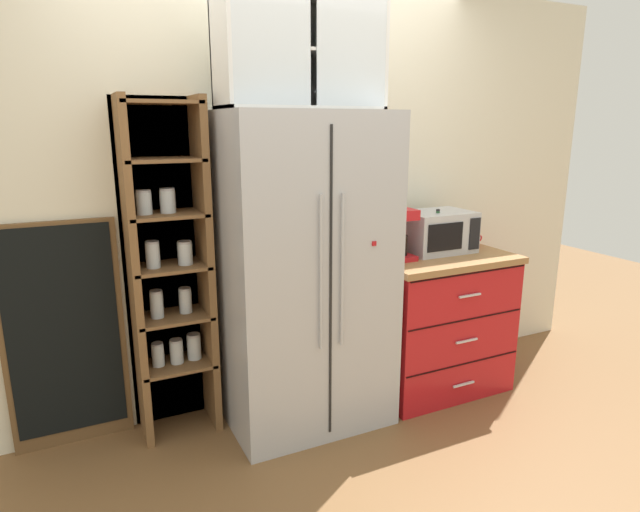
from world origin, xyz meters
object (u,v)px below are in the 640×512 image
Objects in this scene: refrigerator at (304,273)px; microwave at (437,232)px; bottle_cobalt at (434,236)px; bottle_green at (437,234)px; mug_red at (473,239)px; chalkboard_menu at (64,336)px; coffee_maker at (396,233)px.

microwave is at bearing 3.23° from refrigerator.
microwave is 0.04m from bottle_cobalt.
bottle_green reaches higher than bottle_cobalt.
chalkboard_menu reaches higher than mug_red.
chalkboard_menu is (-2.21, 0.25, -0.41)m from microwave.
microwave is at bearing -174.78° from mug_red.
microwave is 0.05m from bottle_green.
bottle_green is (0.31, -0.00, -0.03)m from coffee_maker.
microwave is at bearing 26.15° from bottle_cobalt.
bottle_cobalt reaches higher than mug_red.
chalkboard_menu is at bearing 171.08° from coffee_maker.
coffee_maker is 1.09× the size of bottle_green.
microwave is at bearing -6.48° from chalkboard_menu.
refrigerator is 5.73× the size of coffee_maker.
bottle_green is at bearing -0.27° from coffee_maker.
mug_red is (0.68, 0.07, -0.11)m from coffee_maker.
chalkboard_menu is (-1.25, 0.31, -0.27)m from refrigerator.
coffee_maker is 0.31m from bottle_green.
bottle_cobalt is at bearing 4.75° from coffee_maker.
coffee_maker is 0.69m from mug_red.
bottle_green is at bearing 0.66° from refrigerator.
mug_red is at bearing -4.95° from chalkboard_menu.
bottle_cobalt is 2.23m from chalkboard_menu.
microwave is 2.26m from chalkboard_menu.
bottle_cobalt is 0.88× the size of bottle_green.
bottle_green is at bearing -90.00° from bottle_cobalt.
refrigerator is 4.04× the size of microwave.
refrigerator reaches higher than bottle_cobalt.
bottle_green reaches higher than microwave.
microwave is 3.57× the size of mug_red.
chalkboard_menu is (-2.18, 0.27, -0.39)m from bottle_cobalt.
coffee_maker reaches higher than mug_red.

